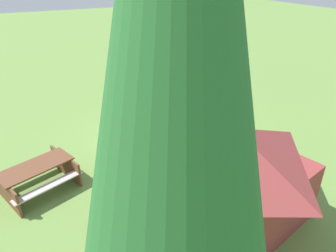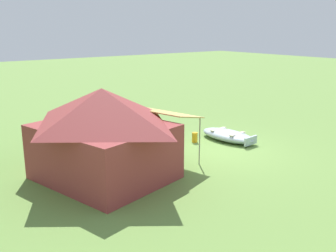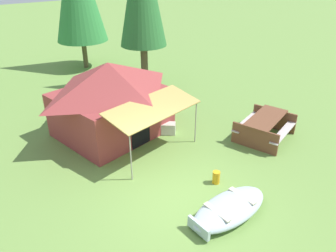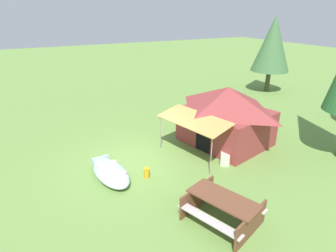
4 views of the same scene
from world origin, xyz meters
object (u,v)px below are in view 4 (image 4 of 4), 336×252
at_px(fuel_can, 147,173).
at_px(pine_tree_back_left, 273,44).
at_px(canvas_cabin_tent, 226,114).
at_px(cooler_box, 225,159).
at_px(picnic_table, 223,206).
at_px(beached_rowboat, 111,172).

height_order(fuel_can, pine_tree_back_left, pine_tree_back_left).
xyz_separation_m(canvas_cabin_tent, cooler_box, (1.50, -1.14, -1.09)).
height_order(canvas_cabin_tent, fuel_can, canvas_cabin_tent).
height_order(picnic_table, cooler_box, picnic_table).
xyz_separation_m(beached_rowboat, picnic_table, (3.52, 2.07, 0.29)).
xyz_separation_m(beached_rowboat, canvas_cabin_tent, (-0.48, 5.26, 1.09)).
distance_m(canvas_cabin_tent, pine_tree_back_left, 9.78).
bearing_deg(pine_tree_back_left, fuel_can, -61.95).
distance_m(beached_rowboat, canvas_cabin_tent, 5.39).
bearing_deg(picnic_table, beached_rowboat, -149.61).
relative_size(fuel_can, pine_tree_back_left, 0.07).
bearing_deg(canvas_cabin_tent, beached_rowboat, -84.75).
bearing_deg(pine_tree_back_left, picnic_table, -49.79).
distance_m(canvas_cabin_tent, cooler_box, 2.18).
bearing_deg(cooler_box, picnic_table, -39.41).
relative_size(picnic_table, cooler_box, 4.37).
bearing_deg(beached_rowboat, canvas_cabin_tent, 95.25).
distance_m(cooler_box, pine_tree_back_left, 11.78).
distance_m(canvas_cabin_tent, picnic_table, 5.19).
xyz_separation_m(cooler_box, fuel_can, (-0.46, -3.02, -0.01)).
xyz_separation_m(picnic_table, fuel_can, (-2.96, -0.96, -0.31)).
height_order(beached_rowboat, cooler_box, cooler_box).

